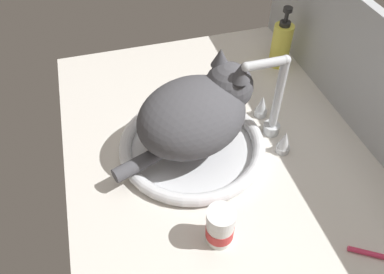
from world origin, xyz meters
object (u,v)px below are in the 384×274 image
(pill_bottle, at_px, (220,227))
(soap_pump_bottle, at_px, (281,44))
(faucet, at_px, (273,106))
(cat, at_px, (199,111))
(sink_basin, at_px, (192,145))

(pill_bottle, relative_size, soap_pump_bottle, 0.49)
(faucet, xyz_separation_m, cat, (-0.01, -0.18, 0.02))
(cat, height_order, soap_pump_bottle, cat)
(cat, xyz_separation_m, pill_bottle, (0.25, -0.03, -0.07))
(cat, bearing_deg, pill_bottle, -7.47)
(cat, xyz_separation_m, soap_pump_bottle, (-0.25, 0.32, -0.04))
(soap_pump_bottle, bearing_deg, sink_basin, -52.69)
(pill_bottle, distance_m, soap_pump_bottle, 0.61)
(sink_basin, height_order, cat, cat)
(faucet, relative_size, pill_bottle, 2.52)
(sink_basin, xyz_separation_m, faucet, (0.00, 0.19, 0.07))
(sink_basin, bearing_deg, faucet, 90.00)
(soap_pump_bottle, bearing_deg, faucet, -29.47)
(sink_basin, bearing_deg, soap_pump_bottle, 127.31)
(faucet, distance_m, cat, 0.18)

